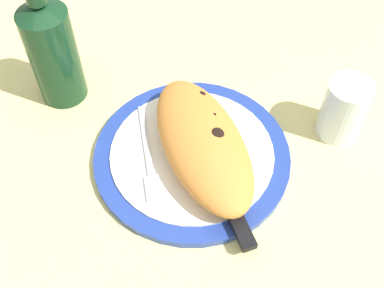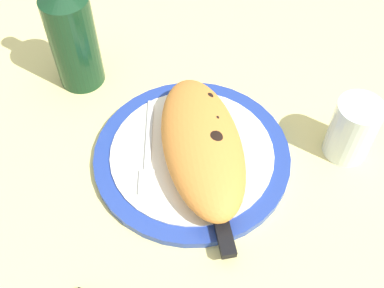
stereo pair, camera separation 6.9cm
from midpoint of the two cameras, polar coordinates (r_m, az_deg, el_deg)
ground_plane at (r=73.08cm, az=-2.70°, el=-2.58°), size 150.00×150.00×3.00cm
plate at (r=71.23cm, az=-2.76°, el=-1.55°), size 29.41×29.41×1.60cm
calzone at (r=67.66cm, az=-1.59°, el=-0.07°), size 27.43×17.40×6.08cm
fork at (r=70.13cm, az=-8.02°, el=-2.04°), size 17.39×2.97×0.40cm
knife at (r=65.29cm, az=1.36°, el=-7.24°), size 21.16×7.16×1.20cm
water_glass at (r=74.22cm, az=15.08°, el=3.50°), size 6.63×6.63×10.02cm
wine_bottle at (r=77.64cm, az=-18.96°, el=10.55°), size 7.58×7.58×23.77cm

